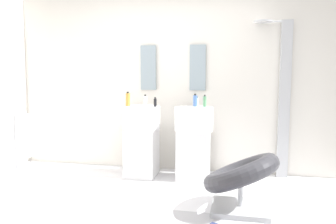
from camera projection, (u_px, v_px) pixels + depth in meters
name	position (u px, v px, depth m)	size (l,w,h in m)	color
ground_plane	(142.00, 215.00, 3.38)	(4.80, 3.60, 0.04)	silver
rear_partition	(174.00, 79.00, 4.83)	(4.80, 0.10, 2.60)	silver
pedestal_sink_left	(142.00, 138.00, 4.56)	(0.50, 0.50, 1.04)	white
pedestal_sink_right	(194.00, 140.00, 4.42)	(0.50, 0.50, 1.04)	white
vanity_mirror_left	(148.00, 68.00, 4.82)	(0.22, 0.03, 0.62)	#8C9EA8
vanity_mirror_right	(198.00, 68.00, 4.68)	(0.22, 0.03, 0.62)	#8C9EA8
shower_column	(283.00, 96.00, 4.44)	(0.49, 0.24, 2.05)	#B7BABF
lounge_chair	(241.00, 178.00, 3.38)	(1.00, 1.00, 0.65)	#B7BABF
towel_rack	(26.00, 137.00, 4.00)	(0.37, 0.22, 0.95)	#B7BABF
soap_bottle_amber	(128.00, 99.00, 4.53)	(0.06, 0.06, 0.19)	#C68C38
soap_bottle_clear	(197.00, 102.00, 4.53)	(0.05, 0.05, 0.13)	silver
soap_bottle_white	(145.00, 100.00, 4.68)	(0.05, 0.05, 0.14)	white
soap_bottle_blue	(195.00, 101.00, 4.50)	(0.05, 0.05, 0.17)	#4C72B7
soap_bottle_black	(155.00, 102.00, 4.47)	(0.04, 0.04, 0.12)	black
soap_bottle_green	(205.00, 101.00, 4.41)	(0.04, 0.04, 0.16)	#59996B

